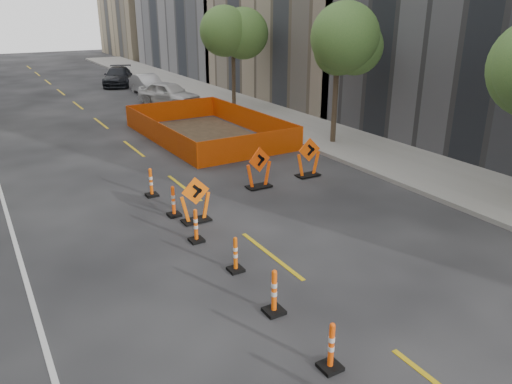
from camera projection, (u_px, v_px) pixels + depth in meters
ground_plane at (376, 337)px, 10.01m from camera, size 140.00×140.00×0.00m
sidewalk_right at (342, 141)px, 23.91m from camera, size 4.00×90.00×0.15m
tree_r_b at (338, 45)px, 22.05m from camera, size 2.80×2.80×5.95m
tree_r_c at (233, 34)px, 30.14m from camera, size 2.80×2.80×5.95m
channelizer_2 at (331, 346)px, 8.96m from camera, size 0.39×0.39×0.99m
channelizer_3 at (274, 292)px, 10.60m from camera, size 0.41×0.41×1.05m
channelizer_4 at (235, 254)px, 12.31m from camera, size 0.37×0.37×0.93m
channelizer_5 at (196, 225)px, 13.84m from camera, size 0.39×0.39×0.98m
channelizer_6 at (173, 201)px, 15.52m from camera, size 0.39×0.39×1.00m
channelizer_7 at (151, 182)px, 17.13m from camera, size 0.40×0.40×1.02m
chevron_sign_left at (195, 200)px, 15.03m from camera, size 1.00×0.63×1.45m
chevron_sign_center at (259, 168)px, 17.84m from camera, size 1.07×0.72×1.52m
chevron_sign_right at (309, 157)px, 19.01m from camera, size 1.07×0.69×1.53m
safety_fence at (207, 126)px, 24.75m from camera, size 5.42×9.00×1.11m
parked_car_near at (169, 94)px, 32.34m from camera, size 3.46×4.88×1.54m
parked_car_mid at (148, 84)px, 36.52m from camera, size 1.62×4.29×1.40m
parked_car_far at (118, 76)px, 40.36m from camera, size 3.73×5.33×1.43m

